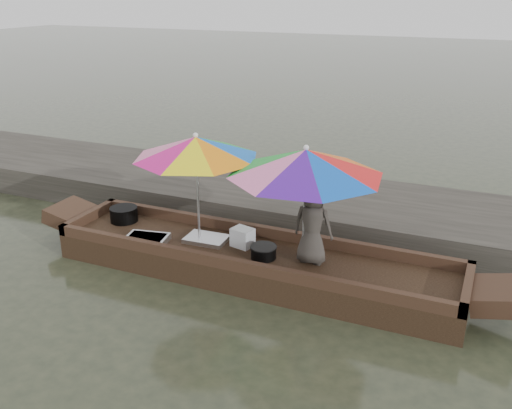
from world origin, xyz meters
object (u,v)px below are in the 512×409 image
at_px(supply_bag, 243,237).
at_px(boat_hull, 253,264).
at_px(tray_scallop, 206,239).
at_px(umbrella_bow, 198,190).
at_px(tray_crayfish, 147,239).
at_px(vendor, 313,224).
at_px(charcoal_grill, 263,253).
at_px(cooking_pot, 124,214).
at_px(umbrella_stern, 304,206).

bearing_deg(supply_bag, boat_hull, -30.51).
relative_size(tray_scallop, umbrella_bow, 0.34).
distance_m(tray_crayfish, tray_scallop, 0.83).
distance_m(vendor, umbrella_bow, 1.63).
height_order(charcoal_grill, vendor, vendor).
bearing_deg(charcoal_grill, supply_bag, 151.23).
xyz_separation_m(boat_hull, tray_scallop, (-0.74, 0.07, 0.21)).
distance_m(cooking_pot, supply_bag, 2.02).
bearing_deg(boat_hull, umbrella_bow, 180.00).
distance_m(cooking_pot, tray_crayfish, 0.91).
xyz_separation_m(cooking_pot, charcoal_grill, (2.42, -0.31, -0.03)).
distance_m(charcoal_grill, umbrella_stern, 0.87).
bearing_deg(tray_crayfish, tray_scallop, 26.95).
bearing_deg(tray_crayfish, supply_bag, 18.58).
relative_size(charcoal_grill, vendor, 0.31).
height_order(tray_scallop, umbrella_stern, umbrella_stern).
relative_size(boat_hull, cooking_pot, 13.37).
distance_m(supply_bag, umbrella_stern, 1.12).
xyz_separation_m(umbrella_bow, umbrella_stern, (1.51, 0.00, 0.00)).
bearing_deg(tray_scallop, cooking_pot, 174.58).
xyz_separation_m(boat_hull, cooking_pot, (-2.23, 0.21, 0.28)).
relative_size(boat_hull, tray_scallop, 9.63).
height_order(cooking_pot, vendor, vendor).
relative_size(boat_hull, umbrella_bow, 3.30).
xyz_separation_m(boat_hull, vendor, (0.80, 0.05, 0.70)).
height_order(cooking_pot, tray_scallop, cooking_pot).
xyz_separation_m(tray_crayfish, vendor, (2.28, 0.35, 0.48)).
height_order(tray_scallop, umbrella_bow, umbrella_bow).
distance_m(boat_hull, umbrella_stern, 1.18).
height_order(boat_hull, tray_crayfish, tray_crayfish).
xyz_separation_m(cooking_pot, tray_scallop, (1.48, -0.14, -0.08)).
relative_size(vendor, umbrella_stern, 0.54).
bearing_deg(charcoal_grill, umbrella_bow, 174.50).
distance_m(vendor, umbrella_stern, 0.27).
xyz_separation_m(supply_bag, umbrella_stern, (0.91, -0.12, 0.65)).
xyz_separation_m(tray_scallop, charcoal_grill, (0.93, -0.17, 0.05)).
xyz_separation_m(cooking_pot, umbrella_bow, (1.41, -0.21, 0.67)).
xyz_separation_m(boat_hull, umbrella_bow, (-0.81, 0.00, 0.95)).
distance_m(boat_hull, supply_bag, 0.39).
bearing_deg(vendor, cooking_pot, -2.21).
bearing_deg(supply_bag, umbrella_stern, -7.76).
relative_size(tray_scallop, umbrella_stern, 0.29).
height_order(cooking_pot, umbrella_bow, umbrella_bow).
relative_size(charcoal_grill, supply_bag, 1.18).
bearing_deg(vendor, charcoal_grill, 14.05).
bearing_deg(cooking_pot, tray_crayfish, -34.53).
distance_m(boat_hull, charcoal_grill, 0.33).
bearing_deg(cooking_pot, tray_scallop, -5.42).
bearing_deg(tray_scallop, umbrella_bow, -133.83).
height_order(tray_scallop, charcoal_grill, charcoal_grill).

